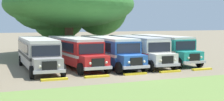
{
  "coord_description": "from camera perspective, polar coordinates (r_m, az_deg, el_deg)",
  "views": [
    {
      "loc": [
        -12.44,
        -24.01,
        4.32
      ],
      "look_at": [
        0.0,
        4.86,
        1.6
      ],
      "focal_mm": 53.85,
      "sensor_mm": 36.0,
      "label": 1
    }
  ],
  "objects": [
    {
      "name": "curb_wheelstop_1",
      "position": [
        26.08,
        -2.58,
        -4.43
      ],
      "size": [
        2.0,
        0.36,
        0.15
      ],
      "primitive_type": "cube",
      "color": "yellow",
      "rests_on": "ground_plane"
    },
    {
      "name": "parked_bus_slot_0",
      "position": [
        30.78,
        -12.47,
        -0.28
      ],
      "size": [
        3.09,
        10.89,
        2.82
      ],
      "rotation": [
        0.0,
        0.0,
        -1.62
      ],
      "color": "#9E9993",
      "rests_on": "ground_plane"
    },
    {
      "name": "parked_bus_slot_3",
      "position": [
        33.9,
        4.39,
        0.29
      ],
      "size": [
        2.88,
        10.86,
        2.82
      ],
      "rotation": [
        0.0,
        0.0,
        -1.59
      ],
      "color": "silver",
      "rests_on": "ground_plane"
    },
    {
      "name": "foreground_grass_strip",
      "position": [
        20.99,
        13.75,
        -7.06
      ],
      "size": [
        80.0,
        9.78,
        0.01
      ],
      "primitive_type": "cube",
      "color": "olive",
      "rests_on": "ground_plane"
    },
    {
      "name": "parked_bus_slot_1",
      "position": [
        31.97,
        -6.38,
        -0.0
      ],
      "size": [
        3.01,
        10.88,
        2.82
      ],
      "rotation": [
        0.0,
        0.0,
        -1.54
      ],
      "color": "red",
      "rests_on": "ground_plane"
    },
    {
      "name": "curb_wheelstop_2",
      "position": [
        27.42,
        3.98,
        -3.97
      ],
      "size": [
        2.0,
        0.36,
        0.15
      ],
      "primitive_type": "cube",
      "color": "yellow",
      "rests_on": "ground_plane"
    },
    {
      "name": "curb_wheelstop_3",
      "position": [
        29.09,
        9.85,
        -3.52
      ],
      "size": [
        2.0,
        0.36,
        0.15
      ],
      "primitive_type": "cube",
      "color": "yellow",
      "rests_on": "ground_plane"
    },
    {
      "name": "ground_plane",
      "position": [
        27.38,
        4.04,
        -4.14
      ],
      "size": [
        220.0,
        220.0,
        0.0
      ],
      "primitive_type": "plane",
      "color": "#84755B"
    },
    {
      "name": "broad_shade_tree",
      "position": [
        43.27,
        -7.63,
        7.61
      ],
      "size": [
        16.66,
        18.12,
        11.17
      ],
      "color": "brown",
      "rests_on": "ground_plane"
    },
    {
      "name": "curb_wheelstop_0",
      "position": [
        25.11,
        -9.75,
        -4.86
      ],
      "size": [
        2.0,
        0.36,
        0.15
      ],
      "primitive_type": "cube",
      "color": "yellow",
      "rests_on": "ground_plane"
    },
    {
      "name": "parked_bus_slot_2",
      "position": [
        32.45,
        -0.55,
        0.1
      ],
      "size": [
        2.74,
        10.85,
        2.82
      ],
      "rotation": [
        0.0,
        0.0,
        -1.56
      ],
      "color": "#23519E",
      "rests_on": "ground_plane"
    },
    {
      "name": "parked_bus_slot_4",
      "position": [
        36.2,
        8.45,
        0.55
      ],
      "size": [
        2.74,
        10.85,
        2.82
      ],
      "rotation": [
        0.0,
        0.0,
        -1.58
      ],
      "color": "teal",
      "rests_on": "ground_plane"
    },
    {
      "name": "curb_wheelstop_4",
      "position": [
        31.03,
        15.03,
        -3.09
      ],
      "size": [
        2.0,
        0.36,
        0.15
      ],
      "primitive_type": "cube",
      "color": "yellow",
      "rests_on": "ground_plane"
    }
  ]
}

